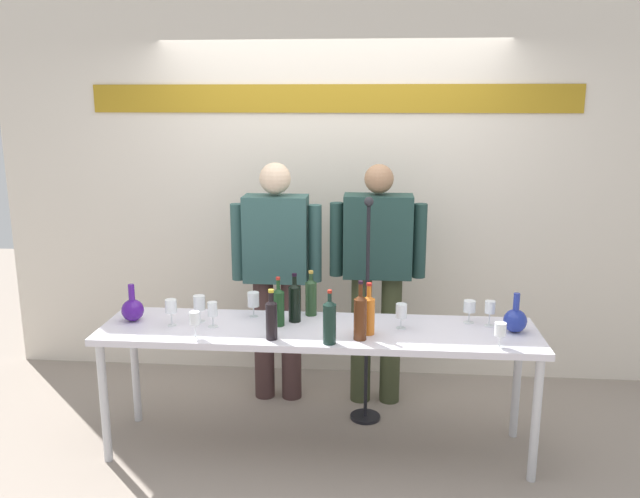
# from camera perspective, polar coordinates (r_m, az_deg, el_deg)

# --- Properties ---
(ground_plane) EXTENTS (10.00, 10.00, 0.00)m
(ground_plane) POSITION_cam_1_polar(r_m,az_deg,el_deg) (4.16, -0.18, -17.05)
(ground_plane) COLOR gray
(back_wall) EXTENTS (5.03, 0.11, 3.00)m
(back_wall) POSITION_cam_1_polar(r_m,az_deg,el_deg) (4.85, 1.07, 6.15)
(back_wall) COLOR silver
(back_wall) RESTS_ON ground
(display_table) EXTENTS (2.57, 0.60, 0.78)m
(display_table) POSITION_cam_1_polar(r_m,az_deg,el_deg) (3.85, -0.19, -7.84)
(display_table) COLOR silver
(display_table) RESTS_ON ground
(decanter_blue_left) EXTENTS (0.13, 0.13, 0.23)m
(decanter_blue_left) POSITION_cam_1_polar(r_m,az_deg,el_deg) (4.09, -16.15, -5.11)
(decanter_blue_left) COLOR #491889
(decanter_blue_left) RESTS_ON display_table
(decanter_blue_right) EXTENTS (0.14, 0.14, 0.23)m
(decanter_blue_right) POSITION_cam_1_polar(r_m,az_deg,el_deg) (3.92, 16.79, -5.97)
(decanter_blue_right) COLOR navy
(decanter_blue_right) RESTS_ON display_table
(presenter_left) EXTENTS (0.62, 0.22, 1.68)m
(presenter_left) POSITION_cam_1_polar(r_m,az_deg,el_deg) (4.46, -3.85, -1.54)
(presenter_left) COLOR #3E2928
(presenter_left) RESTS_ON ground
(presenter_right) EXTENTS (0.65, 0.22, 1.67)m
(presenter_right) POSITION_cam_1_polar(r_m,az_deg,el_deg) (4.41, 5.05, -1.68)
(presenter_right) COLOR #353B24
(presenter_right) RESTS_ON ground
(wine_bottle_0) EXTENTS (0.07, 0.07, 0.30)m
(wine_bottle_0) POSITION_cam_1_polar(r_m,az_deg,el_deg) (3.71, 4.31, -5.61)
(wine_bottle_0) COLOR orange
(wine_bottle_0) RESTS_ON display_table
(wine_bottle_1) EXTENTS (0.07, 0.07, 0.31)m
(wine_bottle_1) POSITION_cam_1_polar(r_m,az_deg,el_deg) (3.56, 0.84, -6.31)
(wine_bottle_1) COLOR black
(wine_bottle_1) RESTS_ON display_table
(wine_bottle_2) EXTENTS (0.06, 0.06, 0.29)m
(wine_bottle_2) POSITION_cam_1_polar(r_m,az_deg,el_deg) (3.63, -4.29, -6.03)
(wine_bottle_2) COLOR black
(wine_bottle_2) RESTS_ON display_table
(wine_bottle_3) EXTENTS (0.07, 0.07, 0.29)m
(wine_bottle_3) POSITION_cam_1_polar(r_m,az_deg,el_deg) (4.02, -0.80, -4.13)
(wine_bottle_3) COLOR #224022
(wine_bottle_3) RESTS_ON display_table
(wine_bottle_4) EXTENTS (0.07, 0.07, 0.30)m
(wine_bottle_4) POSITION_cam_1_polar(r_m,az_deg,el_deg) (3.91, -2.25, -4.57)
(wine_bottle_4) COLOR black
(wine_bottle_4) RESTS_ON display_table
(wine_bottle_5) EXTENTS (0.07, 0.07, 0.30)m
(wine_bottle_5) POSITION_cam_1_polar(r_m,az_deg,el_deg) (3.85, -3.68, -4.98)
(wine_bottle_5) COLOR #183C1C
(wine_bottle_5) RESTS_ON display_table
(wine_bottle_6) EXTENTS (0.07, 0.07, 0.34)m
(wine_bottle_6) POSITION_cam_1_polar(r_m,az_deg,el_deg) (3.62, 3.56, -5.87)
(wine_bottle_6) COLOR #4C2410
(wine_bottle_6) RESTS_ON display_table
(wine_glass_left_0) EXTENTS (0.07, 0.07, 0.16)m
(wine_glass_left_0) POSITION_cam_1_polar(r_m,az_deg,el_deg) (3.97, -10.57, -4.70)
(wine_glass_left_0) COLOR white
(wine_glass_left_0) RESTS_ON display_table
(wine_glass_left_1) EXTENTS (0.07, 0.07, 0.16)m
(wine_glass_left_1) POSITION_cam_1_polar(r_m,az_deg,el_deg) (3.94, -12.97, -4.95)
(wine_glass_left_1) COLOR white
(wine_glass_left_1) RESTS_ON display_table
(wine_glass_left_2) EXTENTS (0.07, 0.07, 0.16)m
(wine_glass_left_2) POSITION_cam_1_polar(r_m,az_deg,el_deg) (4.01, -5.88, -4.46)
(wine_glass_left_2) COLOR white
(wine_glass_left_2) RESTS_ON display_table
(wine_glass_left_3) EXTENTS (0.06, 0.06, 0.15)m
(wine_glass_left_3) POSITION_cam_1_polar(r_m,az_deg,el_deg) (3.88, -9.44, -5.29)
(wine_glass_left_3) COLOR white
(wine_glass_left_3) RESTS_ON display_table
(wine_glass_left_4) EXTENTS (0.06, 0.06, 0.15)m
(wine_glass_left_4) POSITION_cam_1_polar(r_m,az_deg,el_deg) (3.72, -10.97, -6.06)
(wine_glass_left_4) COLOR white
(wine_glass_left_4) RESTS_ON display_table
(wine_glass_right_0) EXTENTS (0.07, 0.07, 0.14)m
(wine_glass_right_0) POSITION_cam_1_polar(r_m,az_deg,el_deg) (3.99, 13.01, -4.98)
(wine_glass_right_0) COLOR white
(wine_glass_right_0) RESTS_ON display_table
(wine_glass_right_1) EXTENTS (0.06, 0.06, 0.15)m
(wine_glass_right_1) POSITION_cam_1_polar(r_m,az_deg,el_deg) (3.96, 14.72, -5.02)
(wine_glass_right_1) COLOR white
(wine_glass_right_1) RESTS_ON display_table
(wine_glass_right_2) EXTENTS (0.07, 0.07, 0.15)m
(wine_glass_right_2) POSITION_cam_1_polar(r_m,az_deg,el_deg) (3.83, 7.16, -5.46)
(wine_glass_right_2) COLOR white
(wine_glass_right_2) RESTS_ON display_table
(wine_glass_right_3) EXTENTS (0.06, 0.06, 0.14)m
(wine_glass_right_3) POSITION_cam_1_polar(r_m,az_deg,el_deg) (3.65, 15.57, -6.87)
(wine_glass_right_3) COLOR white
(wine_glass_right_3) RESTS_ON display_table
(microphone_stand) EXTENTS (0.20, 0.20, 1.50)m
(microphone_stand) POSITION_cam_1_polar(r_m,az_deg,el_deg) (4.29, 4.10, -8.70)
(microphone_stand) COLOR black
(microphone_stand) RESTS_ON ground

